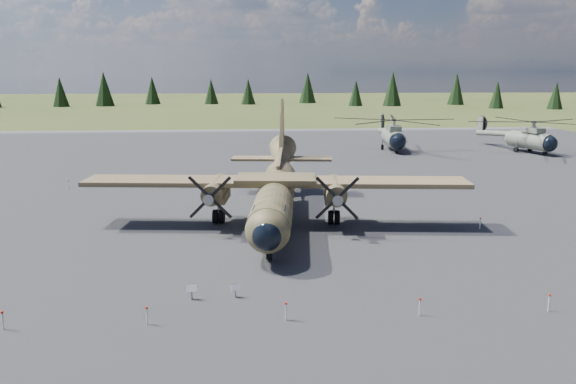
{
  "coord_description": "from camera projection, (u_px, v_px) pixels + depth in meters",
  "views": [
    {
      "loc": [
        0.32,
        -36.37,
        10.72
      ],
      "look_at": [
        3.29,
        2.0,
        2.43
      ],
      "focal_mm": 35.0,
      "sensor_mm": 36.0,
      "label": 1
    }
  ],
  "objects": [
    {
      "name": "helicopter_near",
      "position": [
        393.0,
        128.0,
        76.84
      ],
      "size": [
        18.44,
        20.91,
        4.39
      ],
      "rotation": [
        0.0,
        0.0,
        -0.07
      ],
      "color": "gray",
      "rests_on": "ground"
    },
    {
      "name": "treeline",
      "position": [
        167.0,
        164.0,
        36.99
      ],
      "size": [
        323.52,
        324.13,
        10.95
      ],
      "color": "black",
      "rests_on": "ground"
    },
    {
      "name": "apron",
      "position": [
        242.0,
        201.0,
        47.42
      ],
      "size": [
        120.0,
        120.0,
        0.04
      ],
      "primitive_type": "cube",
      "color": "slate",
      "rests_on": "ground"
    },
    {
      "name": "info_placard_left",
      "position": [
        192.0,
        290.0,
        26.79
      ],
      "size": [
        0.51,
        0.27,
        0.76
      ],
      "rotation": [
        0.0,
        0.0,
        0.13
      ],
      "color": "gray",
      "rests_on": "ground"
    },
    {
      "name": "ground",
      "position": [
        241.0,
        234.0,
        37.68
      ],
      "size": [
        500.0,
        500.0,
        0.0
      ],
      "primitive_type": "plane",
      "color": "#515425",
      "rests_on": "ground"
    },
    {
      "name": "transport_plane",
      "position": [
        276.0,
        188.0,
        40.32
      ],
      "size": [
        26.89,
        24.32,
        8.85
      ],
      "rotation": [
        0.0,
        0.0,
        -0.11
      ],
      "color": "#3A3F22",
      "rests_on": "ground"
    },
    {
      "name": "barrier_fence",
      "position": [
        234.0,
        228.0,
        37.46
      ],
      "size": [
        33.12,
        29.62,
        0.85
      ],
      "color": "white",
      "rests_on": "ground"
    },
    {
      "name": "info_placard_right",
      "position": [
        235.0,
        289.0,
        27.06
      ],
      "size": [
        0.47,
        0.31,
        0.68
      ],
      "rotation": [
        0.0,
        0.0,
        0.31
      ],
      "color": "gray",
      "rests_on": "ground"
    },
    {
      "name": "helicopter_mid",
      "position": [
        530.0,
        130.0,
        74.73
      ],
      "size": [
        21.13,
        21.68,
        4.3
      ],
      "rotation": [
        0.0,
        0.0,
        0.3
      ],
      "color": "gray",
      "rests_on": "ground"
    }
  ]
}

